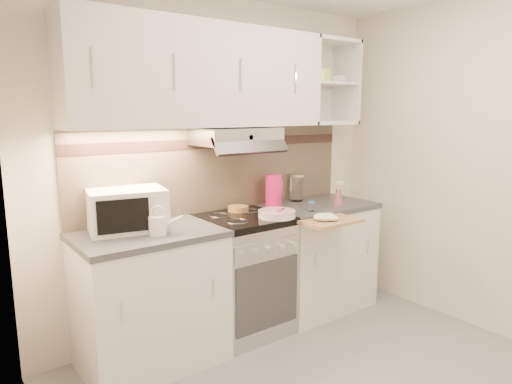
% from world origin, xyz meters
% --- Properties ---
extents(room_shell, '(3.04, 2.84, 2.52)m').
position_xyz_m(room_shell, '(0.00, 0.37, 1.63)').
color(room_shell, silver).
rests_on(room_shell, ground).
extents(base_cabinet_left, '(0.90, 0.60, 0.86)m').
position_xyz_m(base_cabinet_left, '(-0.75, 1.10, 0.43)').
color(base_cabinet_left, white).
rests_on(base_cabinet_left, ground).
extents(worktop_left, '(0.92, 0.62, 0.04)m').
position_xyz_m(worktop_left, '(-0.75, 1.10, 0.88)').
color(worktop_left, '#47474C').
rests_on(worktop_left, base_cabinet_left).
extents(base_cabinet_right, '(0.90, 0.60, 0.86)m').
position_xyz_m(base_cabinet_right, '(0.75, 1.10, 0.43)').
color(base_cabinet_right, white).
rests_on(base_cabinet_right, ground).
extents(worktop_right, '(0.92, 0.62, 0.04)m').
position_xyz_m(worktop_right, '(0.75, 1.10, 0.88)').
color(worktop_right, '#47474C').
rests_on(worktop_right, base_cabinet_right).
extents(electric_range, '(0.60, 0.60, 0.90)m').
position_xyz_m(electric_range, '(0.00, 1.10, 0.45)').
color(electric_range, '#B7B7BC').
rests_on(electric_range, ground).
extents(microwave, '(0.54, 0.44, 0.27)m').
position_xyz_m(microwave, '(-0.83, 1.22, 1.03)').
color(microwave, white).
rests_on(microwave, worktop_left).
extents(watering_can, '(0.21, 0.13, 0.19)m').
position_xyz_m(watering_can, '(-0.72, 0.99, 0.97)').
color(watering_can, white).
rests_on(watering_can, worktop_left).
extents(plate_stack, '(0.27, 0.27, 0.06)m').
position_xyz_m(plate_stack, '(0.17, 0.92, 0.93)').
color(plate_stack, silver).
rests_on(plate_stack, electric_range).
extents(bread_loaf, '(0.16, 0.16, 0.04)m').
position_xyz_m(bread_loaf, '(0.06, 1.26, 0.92)').
color(bread_loaf, '#A26439').
rests_on(bread_loaf, electric_range).
extents(pink_pitcher, '(0.14, 0.13, 0.26)m').
position_xyz_m(pink_pitcher, '(0.40, 1.25, 1.03)').
color(pink_pitcher, '#FF186A').
rests_on(pink_pitcher, worktop_right).
extents(glass_jar, '(0.12, 0.12, 0.23)m').
position_xyz_m(glass_jar, '(0.70, 1.30, 1.02)').
color(glass_jar, silver).
rests_on(glass_jar, worktop_right).
extents(spice_jar, '(0.05, 0.05, 0.08)m').
position_xyz_m(spice_jar, '(0.51, 0.92, 0.94)').
color(spice_jar, silver).
rests_on(spice_jar, worktop_right).
extents(spray_bottle, '(0.08, 0.08, 0.22)m').
position_xyz_m(spray_bottle, '(0.85, 0.96, 0.98)').
color(spray_bottle, pink).
rests_on(spray_bottle, worktop_right).
extents(cutting_board, '(0.45, 0.41, 0.02)m').
position_xyz_m(cutting_board, '(0.48, 0.75, 0.87)').
color(cutting_board, '#A37A4F').
rests_on(cutting_board, base_cabinet_right).
extents(dish_towel, '(0.26, 0.23, 0.06)m').
position_xyz_m(dish_towel, '(0.43, 0.70, 0.91)').
color(dish_towel, silver).
rests_on(dish_towel, cutting_board).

